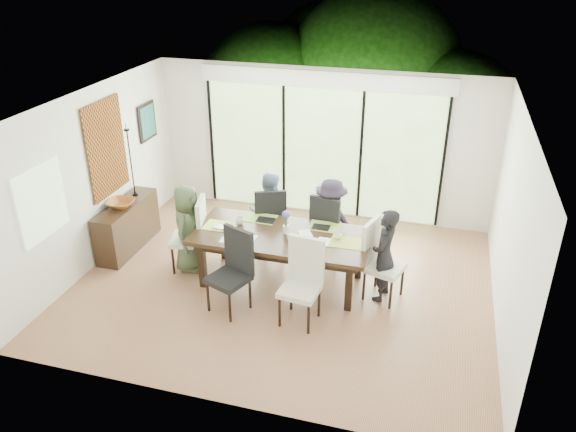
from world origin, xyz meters
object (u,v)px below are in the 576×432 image
(chair_near_right, at_px, (300,284))
(table_top, at_px, (282,236))
(chair_left_end, at_px, (187,234))
(laptop, at_px, (224,229))
(person_far_right, at_px, (331,221))
(person_right_end, at_px, (384,255))
(chair_right_end, at_px, (385,262))
(cup_a, at_px, (239,221))
(chair_far_right, at_px, (331,226))
(bowl, at_px, (121,204))
(person_far_left, at_px, (269,213))
(person_left_end, at_px, (188,228))
(cup_c, at_px, (338,235))
(chair_far_left, at_px, (270,218))
(chair_near_left, at_px, (228,273))
(cup_b, at_px, (290,236))
(vase, at_px, (286,229))
(sideboard, at_px, (127,226))

(chair_near_right, bearing_deg, table_top, 126.55)
(chair_left_end, xyz_separation_m, laptop, (0.65, -0.10, 0.23))
(person_far_right, bearing_deg, person_right_end, 146.34)
(chair_right_end, relative_size, cup_a, 8.87)
(chair_far_right, distance_m, bowl, 3.35)
(person_far_left, distance_m, cup_a, 0.74)
(person_left_end, height_order, person_right_end, same)
(table_top, distance_m, person_right_end, 1.48)
(chair_left_end, bearing_deg, cup_c, 79.00)
(person_far_left, bearing_deg, chair_far_left, -96.97)
(chair_left_end, relative_size, chair_right_end, 1.00)
(chair_left_end, distance_m, cup_a, 0.86)
(person_far_left, bearing_deg, chair_near_right, 112.23)
(person_right_end, xyz_separation_m, laptop, (-2.33, -0.10, 0.13))
(chair_far_left, bearing_deg, chair_near_left, 66.36)
(chair_far_right, bearing_deg, chair_near_right, 101.99)
(person_right_end, relative_size, cup_b, 12.90)
(chair_far_left, bearing_deg, chair_far_right, 158.02)
(chair_left_end, relative_size, cup_c, 8.87)
(chair_right_end, bearing_deg, chair_left_end, 107.03)
(table_top, relative_size, chair_near_right, 2.18)
(chair_far_right, height_order, person_far_right, person_far_right)
(cup_b, bearing_deg, table_top, 146.31)
(vase, relative_size, cup_b, 1.20)
(table_top, height_order, vase, vase)
(table_top, height_order, cup_a, cup_a)
(person_far_left, distance_m, person_far_right, 1.00)
(table_top, height_order, cup_b, cup_b)
(cup_b, bearing_deg, bowl, 173.90)
(chair_far_left, height_order, person_left_end, person_left_end)
(person_far_right, relative_size, cup_c, 10.40)
(chair_left_end, bearing_deg, person_right_end, 76.51)
(chair_far_left, distance_m, person_far_left, 0.10)
(chair_near_right, distance_m, laptop, 1.57)
(chair_left_end, height_order, cup_c, chair_left_end)
(person_left_end, height_order, cup_a, person_left_end)
(cup_a, bearing_deg, person_far_left, 69.81)
(table_top, bearing_deg, vase, 45.00)
(chair_left_end, xyz_separation_m, chair_near_right, (2.00, -0.87, 0.00))
(person_far_left, relative_size, vase, 10.75)
(person_far_right, distance_m, cup_b, 1.03)
(chair_near_left, distance_m, person_far_right, 2.00)
(vase, distance_m, bowl, 2.78)
(person_left_end, relative_size, person_far_left, 1.00)
(chair_near_right, relative_size, person_far_right, 0.85)
(chair_near_left, relative_size, cup_b, 11.00)
(chair_right_end, xyz_separation_m, cup_b, (-1.35, -0.10, 0.26))
(person_far_left, relative_size, person_far_right, 1.00)
(cup_a, distance_m, sideboard, 2.08)
(chair_far_left, distance_m, person_far_right, 1.01)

